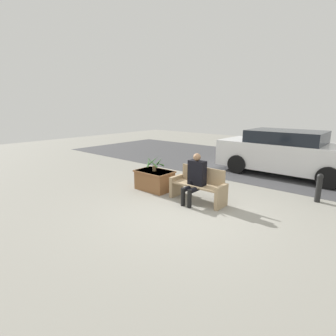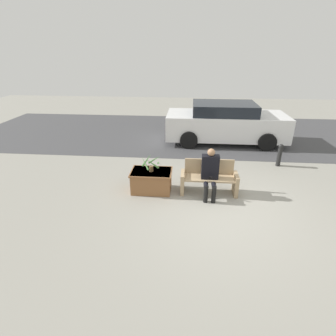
{
  "view_description": "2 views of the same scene",
  "coord_description": "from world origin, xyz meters",
  "px_view_note": "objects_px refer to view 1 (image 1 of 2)",
  "views": [
    {
      "loc": [
        3.15,
        -4.35,
        2.28
      ],
      "look_at": [
        -1.31,
        0.87,
        0.66
      ],
      "focal_mm": 28.0,
      "sensor_mm": 36.0,
      "label": 1
    },
    {
      "loc": [
        -0.79,
        -5.11,
        3.32
      ],
      "look_at": [
        -1.29,
        0.8,
        0.62
      ],
      "focal_mm": 28.0,
      "sensor_mm": 36.0,
      "label": 2
    }
  ],
  "objects_px": {
    "bollard_post": "(319,187)",
    "parked_car": "(287,153)",
    "planter_box": "(154,180)",
    "person_seated": "(195,177)",
    "potted_plant": "(155,163)",
    "bench": "(199,186)"
  },
  "relations": [
    {
      "from": "person_seated",
      "to": "parked_car",
      "type": "distance_m",
      "value": 4.3
    },
    {
      "from": "bench",
      "to": "planter_box",
      "type": "bearing_deg",
      "value": -178.05
    },
    {
      "from": "parked_car",
      "to": "bollard_post",
      "type": "xyz_separation_m",
      "value": [
        1.43,
        -2.23,
        -0.38
      ]
    },
    {
      "from": "planter_box",
      "to": "bollard_post",
      "type": "relative_size",
      "value": 1.44
    },
    {
      "from": "planter_box",
      "to": "parked_car",
      "type": "xyz_separation_m",
      "value": [
        2.27,
        4.11,
        0.46
      ]
    },
    {
      "from": "person_seated",
      "to": "potted_plant",
      "type": "bearing_deg",
      "value": 175.22
    },
    {
      "from": "potted_plant",
      "to": "parked_car",
      "type": "bearing_deg",
      "value": 61.14
    },
    {
      "from": "potted_plant",
      "to": "bench",
      "type": "bearing_deg",
      "value": 1.73
    },
    {
      "from": "bollard_post",
      "to": "parked_car",
      "type": "bearing_deg",
      "value": 122.71
    },
    {
      "from": "bench",
      "to": "planter_box",
      "type": "xyz_separation_m",
      "value": [
        -1.44,
        -0.05,
        -0.09
      ]
    },
    {
      "from": "bench",
      "to": "potted_plant",
      "type": "relative_size",
      "value": 2.83
    },
    {
      "from": "potted_plant",
      "to": "bollard_post",
      "type": "bearing_deg",
      "value": 26.95
    },
    {
      "from": "planter_box",
      "to": "bollard_post",
      "type": "bearing_deg",
      "value": 26.98
    },
    {
      "from": "planter_box",
      "to": "parked_car",
      "type": "relative_size",
      "value": 0.23
    },
    {
      "from": "person_seated",
      "to": "bollard_post",
      "type": "bearing_deg",
      "value": 41.52
    },
    {
      "from": "person_seated",
      "to": "parked_car",
      "type": "bearing_deg",
      "value": 78.94
    },
    {
      "from": "potted_plant",
      "to": "bollard_post",
      "type": "relative_size",
      "value": 0.7
    },
    {
      "from": "planter_box",
      "to": "parked_car",
      "type": "bearing_deg",
      "value": 61.11
    },
    {
      "from": "person_seated",
      "to": "parked_car",
      "type": "xyz_separation_m",
      "value": [
        0.83,
        4.22,
        0.1
      ]
    },
    {
      "from": "bench",
      "to": "person_seated",
      "type": "bearing_deg",
      "value": -89.64
    },
    {
      "from": "bench",
      "to": "parked_car",
      "type": "xyz_separation_m",
      "value": [
        0.83,
        4.06,
        0.37
      ]
    },
    {
      "from": "person_seated",
      "to": "potted_plant",
      "type": "relative_size",
      "value": 2.44
    }
  ]
}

